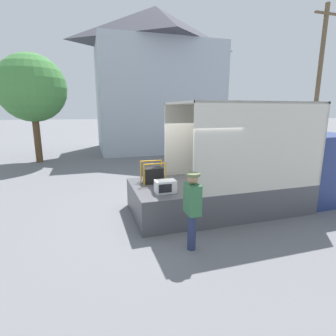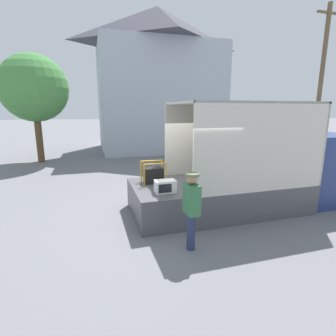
{
  "view_description": "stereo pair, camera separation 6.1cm",
  "coord_description": "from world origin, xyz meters",
  "px_view_note": "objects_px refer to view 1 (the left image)",
  "views": [
    {
      "loc": [
        -2.3,
        -6.63,
        2.91
      ],
      "look_at": [
        -0.31,
        -0.2,
        1.41
      ],
      "focal_mm": 28.0,
      "sensor_mm": 36.0,
      "label": 1
    },
    {
      "loc": [
        -2.24,
        -6.65,
        2.91
      ],
      "look_at": [
        -0.31,
        -0.2,
        1.41
      ],
      "focal_mm": 28.0,
      "sensor_mm": 36.0,
      "label": 2
    }
  ],
  "objects_px": {
    "microwave": "(165,186)",
    "worker_person": "(192,204)",
    "portable_generator": "(154,175)",
    "street_tree": "(32,88)",
    "box_truck": "(275,174)",
    "utility_pole": "(319,79)"
  },
  "relations": [
    {
      "from": "portable_generator",
      "to": "utility_pole",
      "type": "xyz_separation_m",
      "value": [
        13.0,
        7.2,
        3.76
      ]
    },
    {
      "from": "box_truck",
      "to": "portable_generator",
      "type": "xyz_separation_m",
      "value": [
        -3.8,
        0.44,
        0.16
      ]
    },
    {
      "from": "microwave",
      "to": "street_tree",
      "type": "distance_m",
      "value": 11.39
    },
    {
      "from": "portable_generator",
      "to": "worker_person",
      "type": "xyz_separation_m",
      "value": [
        0.22,
        -2.35,
        -0.07
      ]
    },
    {
      "from": "box_truck",
      "to": "utility_pole",
      "type": "relative_size",
      "value": 0.6
    },
    {
      "from": "portable_generator",
      "to": "street_tree",
      "type": "distance_m",
      "value": 10.48
    },
    {
      "from": "street_tree",
      "to": "worker_person",
      "type": "bearing_deg",
      "value": -67.84
    },
    {
      "from": "portable_generator",
      "to": "worker_person",
      "type": "distance_m",
      "value": 2.37
    },
    {
      "from": "box_truck",
      "to": "street_tree",
      "type": "distance_m",
      "value": 12.92
    },
    {
      "from": "portable_generator",
      "to": "utility_pole",
      "type": "relative_size",
      "value": 0.07
    },
    {
      "from": "portable_generator",
      "to": "street_tree",
      "type": "height_order",
      "value": "street_tree"
    },
    {
      "from": "utility_pole",
      "to": "street_tree",
      "type": "relative_size",
      "value": 1.61
    },
    {
      "from": "box_truck",
      "to": "utility_pole",
      "type": "distance_m",
      "value": 12.59
    },
    {
      "from": "microwave",
      "to": "utility_pole",
      "type": "distance_m",
      "value": 15.8
    },
    {
      "from": "box_truck",
      "to": "utility_pole",
      "type": "xyz_separation_m",
      "value": [
        9.2,
        7.64,
        3.92
      ]
    },
    {
      "from": "portable_generator",
      "to": "utility_pole",
      "type": "bearing_deg",
      "value": 28.99
    },
    {
      "from": "portable_generator",
      "to": "worker_person",
      "type": "height_order",
      "value": "worker_person"
    },
    {
      "from": "box_truck",
      "to": "portable_generator",
      "type": "height_order",
      "value": "box_truck"
    },
    {
      "from": "box_truck",
      "to": "street_tree",
      "type": "xyz_separation_m",
      "value": [
        -8.22,
        9.48,
        3.09
      ]
    },
    {
      "from": "microwave",
      "to": "worker_person",
      "type": "xyz_separation_m",
      "value": [
        0.17,
        -1.36,
        0.0
      ]
    },
    {
      "from": "microwave",
      "to": "utility_pole",
      "type": "relative_size",
      "value": 0.06
    },
    {
      "from": "worker_person",
      "to": "box_truck",
      "type": "bearing_deg",
      "value": 28.15
    }
  ]
}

